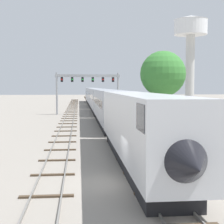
% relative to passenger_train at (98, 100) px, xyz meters
% --- Properties ---
extents(ground_plane, '(400.00, 400.00, 0.00)m').
position_rel_passenger_train_xyz_m(ground_plane, '(-2.00, -50.20, -2.61)').
color(ground_plane, gray).
extents(track_main, '(2.60, 200.00, 0.16)m').
position_rel_passenger_train_xyz_m(track_main, '(0.00, 9.80, -2.54)').
color(track_main, slate).
rests_on(track_main, ground).
extents(track_near, '(2.60, 160.00, 0.16)m').
position_rel_passenger_train_xyz_m(track_near, '(-5.50, -10.20, -2.54)').
color(track_near, slate).
rests_on(track_near, ground).
extents(passenger_train, '(3.04, 112.84, 4.80)m').
position_rel_passenger_train_xyz_m(passenger_train, '(0.00, 0.00, 0.00)').
color(passenger_train, silver).
rests_on(passenger_train, ground).
extents(signal_gantry, '(12.10, 0.49, 7.86)m').
position_rel_passenger_train_xyz_m(signal_gantry, '(-2.25, -3.93, 3.20)').
color(signal_gantry, '#999BA0').
rests_on(signal_gantry, ground).
extents(water_tower, '(9.77, 9.77, 25.90)m').
position_rel_passenger_train_xyz_m(water_tower, '(28.81, 30.37, 17.80)').
color(water_tower, beige).
rests_on(water_tower, ground).
extents(trackside_tree_left, '(7.00, 7.00, 10.70)m').
position_rel_passenger_train_xyz_m(trackside_tree_left, '(8.93, -16.71, 4.58)').
color(trackside_tree_left, brown).
rests_on(trackside_tree_left, ground).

